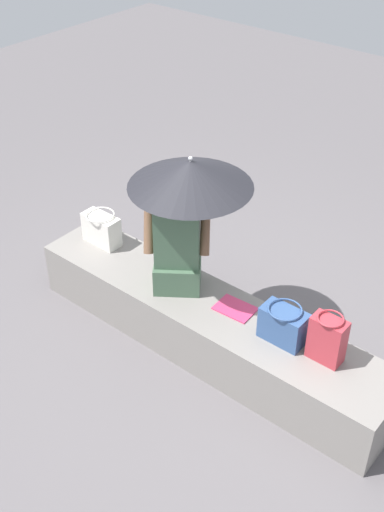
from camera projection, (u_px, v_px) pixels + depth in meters
ground_plane at (206, 347)px, 4.94m from camera, size 14.00×14.00×0.00m
stone_bench at (206, 326)px, 4.81m from camera, size 2.94×0.57×0.44m
person_seated at (177, 243)px, 4.62m from camera, size 0.50×0.44×0.90m
parasol at (190, 174)px, 4.25m from camera, size 0.85×0.85×1.10m
handbag_black at (283, 325)px, 4.30m from camera, size 0.31×0.23×0.27m
tote_bag_canvas at (327, 339)px, 4.13m from camera, size 0.23×0.17×0.35m
shoulder_bag_spare at (101, 229)px, 5.23m from camera, size 0.32×0.24×0.27m
magazine at (235, 309)px, 4.63m from camera, size 0.29×0.22×0.01m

